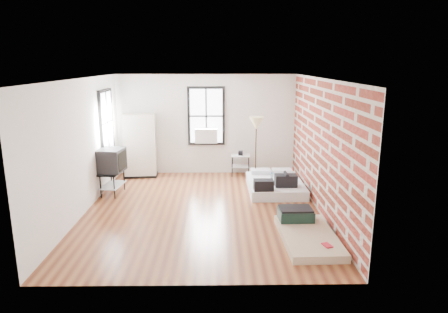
{
  "coord_description": "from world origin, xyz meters",
  "views": [
    {
      "loc": [
        0.35,
        -8.15,
        3.13
      ],
      "look_at": [
        0.46,
        0.3,
        1.12
      ],
      "focal_mm": 32.0,
      "sensor_mm": 36.0,
      "label": 1
    }
  ],
  "objects_px": {
    "wardrobe": "(140,146)",
    "tv_stand": "(112,162)",
    "mattress_main": "(275,184)",
    "mattress_bare": "(305,231)",
    "side_table": "(241,159)",
    "floor_lamp": "(256,126)"
  },
  "relations": [
    {
      "from": "wardrobe",
      "to": "tv_stand",
      "type": "xyz_separation_m",
      "value": [
        -0.38,
        -1.54,
        -0.07
      ]
    },
    {
      "from": "mattress_main",
      "to": "mattress_bare",
      "type": "distance_m",
      "value": 2.73
    },
    {
      "from": "wardrobe",
      "to": "floor_lamp",
      "type": "relative_size",
      "value": 1.01
    },
    {
      "from": "mattress_bare",
      "to": "floor_lamp",
      "type": "height_order",
      "value": "floor_lamp"
    },
    {
      "from": "wardrobe",
      "to": "tv_stand",
      "type": "height_order",
      "value": "wardrobe"
    },
    {
      "from": "side_table",
      "to": "mattress_bare",
      "type": "bearing_deg",
      "value": -76.82
    },
    {
      "from": "mattress_bare",
      "to": "floor_lamp",
      "type": "distance_m",
      "value": 3.83
    },
    {
      "from": "side_table",
      "to": "floor_lamp",
      "type": "distance_m",
      "value": 1.24
    },
    {
      "from": "wardrobe",
      "to": "floor_lamp",
      "type": "bearing_deg",
      "value": -13.74
    },
    {
      "from": "floor_lamp",
      "to": "tv_stand",
      "type": "distance_m",
      "value": 3.75
    },
    {
      "from": "side_table",
      "to": "floor_lamp",
      "type": "height_order",
      "value": "floor_lamp"
    },
    {
      "from": "wardrobe",
      "to": "tv_stand",
      "type": "distance_m",
      "value": 1.59
    },
    {
      "from": "mattress_bare",
      "to": "tv_stand",
      "type": "height_order",
      "value": "tv_stand"
    },
    {
      "from": "mattress_main",
      "to": "wardrobe",
      "type": "distance_m",
      "value": 3.88
    },
    {
      "from": "mattress_main",
      "to": "mattress_bare",
      "type": "xyz_separation_m",
      "value": [
        0.18,
        -2.72,
        -0.04
      ]
    },
    {
      "from": "mattress_bare",
      "to": "tv_stand",
      "type": "bearing_deg",
      "value": 147.05
    },
    {
      "from": "mattress_main",
      "to": "wardrobe",
      "type": "height_order",
      "value": "wardrobe"
    },
    {
      "from": "mattress_main",
      "to": "tv_stand",
      "type": "height_order",
      "value": "tv_stand"
    },
    {
      "from": "tv_stand",
      "to": "side_table",
      "type": "bearing_deg",
      "value": 33.82
    },
    {
      "from": "wardrobe",
      "to": "floor_lamp",
      "type": "xyz_separation_m",
      "value": [
        3.16,
        -0.53,
        0.62
      ]
    },
    {
      "from": "mattress_main",
      "to": "mattress_bare",
      "type": "relative_size",
      "value": 1.01
    },
    {
      "from": "side_table",
      "to": "floor_lamp",
      "type": "bearing_deg",
      "value": -58.31
    }
  ]
}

